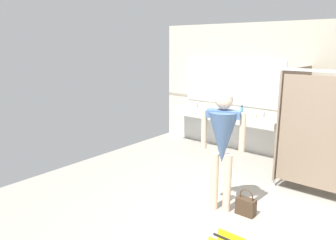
% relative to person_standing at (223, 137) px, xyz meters
% --- Properties ---
extents(ground_plane, '(7.64, 6.52, 0.10)m').
position_rel_person_standing_xyz_m(ground_plane, '(0.70, -0.26, -1.12)').
color(ground_plane, '#9E998E').
extents(wall_back, '(7.64, 0.12, 2.71)m').
position_rel_person_standing_xyz_m(wall_back, '(0.70, 2.76, 0.28)').
color(wall_back, beige).
rests_on(wall_back, ground_plane).
extents(wall_back_tile_band, '(7.64, 0.01, 0.06)m').
position_rel_person_standing_xyz_m(wall_back_tile_band, '(0.70, 2.69, -0.02)').
color(wall_back_tile_band, '#9E937F').
rests_on(wall_back_tile_band, wall_back).
extents(vanity_counter, '(2.47, 0.57, 0.94)m').
position_rel_person_standing_xyz_m(vanity_counter, '(-1.34, 2.48, -0.46)').
color(vanity_counter, silver).
rests_on(vanity_counter, ground_plane).
extents(mirror_panel, '(2.37, 0.02, 1.01)m').
position_rel_person_standing_xyz_m(mirror_panel, '(-1.34, 2.69, 0.40)').
color(mirror_panel, silver).
rests_on(mirror_panel, wall_back).
extents(person_standing, '(0.56, 0.51, 1.69)m').
position_rel_person_standing_xyz_m(person_standing, '(0.00, 0.00, 0.00)').
color(person_standing, beige).
rests_on(person_standing, ground_plane).
extents(handbag, '(0.26, 0.14, 0.37)m').
position_rel_person_standing_xyz_m(handbag, '(0.34, 0.11, -0.95)').
color(handbag, '#3F2D1E').
rests_on(handbag, ground_plane).
extents(soap_dispenser, '(0.07, 0.07, 0.18)m').
position_rel_person_standing_xyz_m(soap_dispenser, '(-1.01, 2.56, -0.17)').
color(soap_dispenser, teal).
rests_on(soap_dispenser, vanity_counter).
extents(paper_cup, '(0.07, 0.07, 0.08)m').
position_rel_person_standing_xyz_m(paper_cup, '(-0.58, 2.32, -0.21)').
color(paper_cup, beige).
rests_on(paper_cup, vanity_counter).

